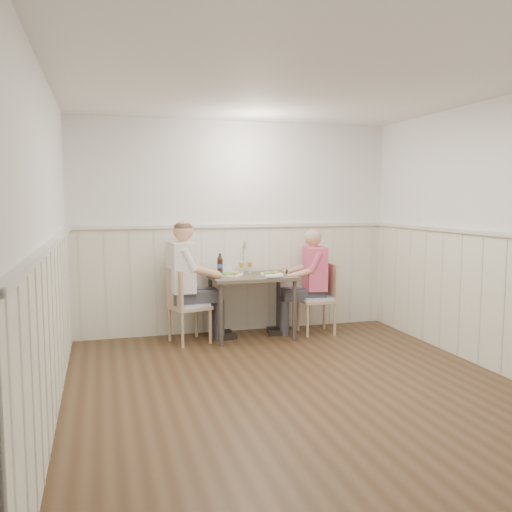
% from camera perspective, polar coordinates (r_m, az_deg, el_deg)
% --- Properties ---
extents(ground_plane, '(4.50, 4.50, 0.00)m').
position_cam_1_polar(ground_plane, '(4.87, 4.47, -13.81)').
color(ground_plane, '#442D1A').
extents(room_shell, '(4.04, 4.54, 2.60)m').
position_cam_1_polar(room_shell, '(4.58, 4.62, 4.36)').
color(room_shell, white).
rests_on(room_shell, ground).
extents(wainscot, '(4.00, 4.49, 1.34)m').
position_cam_1_polar(wainscot, '(5.32, 1.93, -4.40)').
color(wainscot, white).
rests_on(wainscot, ground).
extents(dining_table, '(0.97, 0.70, 0.75)m').
position_cam_1_polar(dining_table, '(6.44, -0.49, -2.90)').
color(dining_table, brown).
rests_on(dining_table, ground).
extents(chair_right, '(0.42, 0.42, 0.86)m').
position_cam_1_polar(chair_right, '(6.72, 6.80, -4.17)').
color(chair_right, tan).
rests_on(chair_right, ground).
extents(chair_left, '(0.51, 0.51, 0.86)m').
position_cam_1_polar(chair_left, '(6.26, -7.46, -4.93)').
color(chair_left, tan).
rests_on(chair_left, ground).
extents(man_in_pink, '(0.65, 0.46, 1.31)m').
position_cam_1_polar(man_in_pink, '(6.71, 5.85, -3.46)').
color(man_in_pink, '#3F3F47').
rests_on(man_in_pink, ground).
extents(diner_cream, '(0.68, 0.48, 1.43)m').
position_cam_1_polar(diner_cream, '(6.31, -7.49, -3.62)').
color(diner_cream, '#3F3F47').
rests_on(diner_cream, ground).
extents(plate_man, '(0.26, 0.26, 0.07)m').
position_cam_1_polar(plate_man, '(6.46, 1.56, -1.80)').
color(plate_man, white).
rests_on(plate_man, dining_table).
extents(plate_diner, '(0.30, 0.30, 0.07)m').
position_cam_1_polar(plate_diner, '(6.37, -2.75, -1.90)').
color(plate_diner, white).
rests_on(plate_diner, dining_table).
extents(beer_glass_a, '(0.06, 0.06, 0.16)m').
position_cam_1_polar(beer_glass_a, '(6.65, -0.65, -0.85)').
color(beer_glass_a, silver).
rests_on(beer_glass_a, dining_table).
extents(beer_glass_b, '(0.06, 0.06, 0.15)m').
position_cam_1_polar(beer_glass_b, '(6.58, -1.55, -0.94)').
color(beer_glass_b, silver).
rests_on(beer_glass_b, dining_table).
extents(beer_bottle, '(0.07, 0.07, 0.25)m').
position_cam_1_polar(beer_bottle, '(6.55, -3.81, -0.93)').
color(beer_bottle, black).
rests_on(beer_bottle, dining_table).
extents(rolled_napkin, '(0.22, 0.09, 0.05)m').
position_cam_1_polar(rolled_napkin, '(6.18, 1.93, -2.14)').
color(rolled_napkin, white).
rests_on(rolled_napkin, dining_table).
extents(grass_vase, '(0.05, 0.05, 0.42)m').
position_cam_1_polar(grass_vase, '(6.64, -1.45, -0.14)').
color(grass_vase, silver).
rests_on(grass_vase, dining_table).
extents(gingham_mat, '(0.37, 0.32, 0.01)m').
position_cam_1_polar(gingham_mat, '(6.59, -3.36, -1.82)').
color(gingham_mat, '#6F7FC7').
rests_on(gingham_mat, dining_table).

